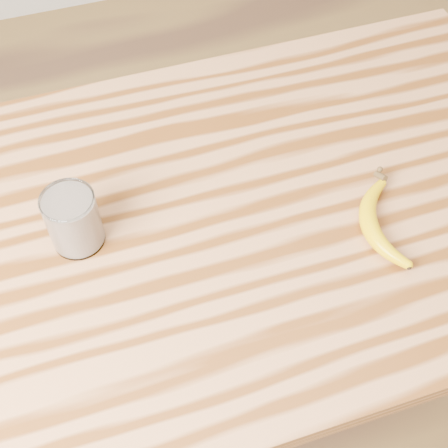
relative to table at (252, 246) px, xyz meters
name	(u,v)px	position (x,y,z in m)	size (l,w,h in m)	color
table	(252,246)	(0.00, 0.00, 0.00)	(1.20, 0.80, 0.90)	#B27646
smoothie_glass	(73,220)	(-0.31, 0.02, 0.18)	(0.09, 0.09, 0.11)	white
banana	(369,224)	(0.16, -0.11, 0.15)	(0.09, 0.25, 0.03)	#E8B700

